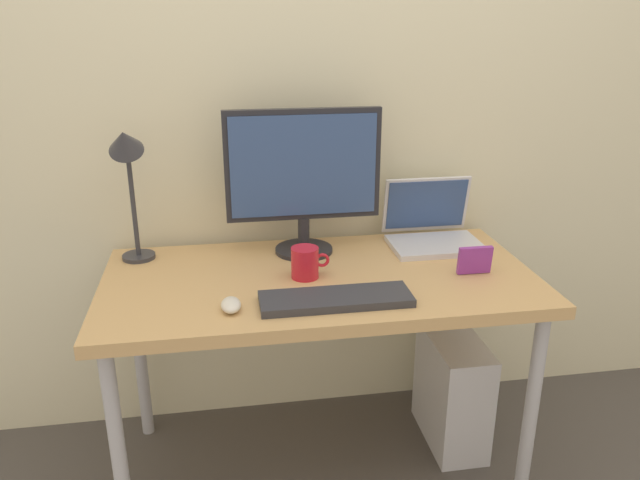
{
  "coord_description": "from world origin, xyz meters",
  "views": [
    {
      "loc": [
        -0.3,
        -1.8,
        1.53
      ],
      "look_at": [
        0.0,
        0.0,
        0.86
      ],
      "focal_mm": 34.91,
      "sensor_mm": 36.0,
      "label": 1
    }
  ],
  "objects_px": {
    "laptop": "(432,228)",
    "computer_tower": "(452,390)",
    "monitor": "(303,174)",
    "photo_frame": "(475,260)",
    "coffee_mug": "(305,263)",
    "mouse": "(231,305)",
    "desk": "(320,294)",
    "keyboard": "(336,299)",
    "desk_lamp": "(127,163)"
  },
  "relations": [
    {
      "from": "desk_lamp",
      "to": "computer_tower",
      "type": "xyz_separation_m",
      "value": [
        1.09,
        -0.15,
        -0.86
      ]
    },
    {
      "from": "mouse",
      "to": "coffee_mug",
      "type": "xyz_separation_m",
      "value": [
        0.24,
        0.2,
        0.03
      ]
    },
    {
      "from": "laptop",
      "to": "coffee_mug",
      "type": "distance_m",
      "value": 0.55
    },
    {
      "from": "laptop",
      "to": "computer_tower",
      "type": "height_order",
      "value": "laptop"
    },
    {
      "from": "desk_lamp",
      "to": "coffee_mug",
      "type": "height_order",
      "value": "desk_lamp"
    },
    {
      "from": "mouse",
      "to": "monitor",
      "type": "bearing_deg",
      "value": 57.36
    },
    {
      "from": "coffee_mug",
      "to": "computer_tower",
      "type": "xyz_separation_m",
      "value": [
        0.55,
        0.07,
        -0.58
      ]
    },
    {
      "from": "monitor",
      "to": "coffee_mug",
      "type": "bearing_deg",
      "value": -96.81
    },
    {
      "from": "desk",
      "to": "desk_lamp",
      "type": "relative_size",
      "value": 2.89
    },
    {
      "from": "monitor",
      "to": "laptop",
      "type": "distance_m",
      "value": 0.52
    },
    {
      "from": "monitor",
      "to": "mouse",
      "type": "height_order",
      "value": "monitor"
    },
    {
      "from": "monitor",
      "to": "laptop",
      "type": "height_order",
      "value": "monitor"
    },
    {
      "from": "monitor",
      "to": "mouse",
      "type": "distance_m",
      "value": 0.56
    },
    {
      "from": "coffee_mug",
      "to": "desk",
      "type": "bearing_deg",
      "value": 9.39
    },
    {
      "from": "desk_lamp",
      "to": "photo_frame",
      "type": "height_order",
      "value": "desk_lamp"
    },
    {
      "from": "keyboard",
      "to": "mouse",
      "type": "xyz_separation_m",
      "value": [
        -0.3,
        0.0,
        0.01
      ]
    },
    {
      "from": "desk_lamp",
      "to": "keyboard",
      "type": "distance_m",
      "value": 0.8
    },
    {
      "from": "keyboard",
      "to": "photo_frame",
      "type": "distance_m",
      "value": 0.5
    },
    {
      "from": "laptop",
      "to": "coffee_mug",
      "type": "height_order",
      "value": "laptop"
    },
    {
      "from": "monitor",
      "to": "desk_lamp",
      "type": "bearing_deg",
      "value": 179.91
    },
    {
      "from": "desk",
      "to": "mouse",
      "type": "bearing_deg",
      "value": -144.72
    },
    {
      "from": "monitor",
      "to": "desk_lamp",
      "type": "height_order",
      "value": "monitor"
    },
    {
      "from": "keyboard",
      "to": "computer_tower",
      "type": "bearing_deg",
      "value": 28.01
    },
    {
      "from": "desk",
      "to": "photo_frame",
      "type": "xyz_separation_m",
      "value": [
        0.49,
        -0.07,
        0.11
      ]
    },
    {
      "from": "coffee_mug",
      "to": "computer_tower",
      "type": "height_order",
      "value": "coffee_mug"
    },
    {
      "from": "mouse",
      "to": "photo_frame",
      "type": "xyz_separation_m",
      "value": [
        0.78,
        0.13,
        0.03
      ]
    },
    {
      "from": "desk_lamp",
      "to": "photo_frame",
      "type": "distance_m",
      "value": 1.15
    },
    {
      "from": "photo_frame",
      "to": "computer_tower",
      "type": "bearing_deg",
      "value": 82.1
    },
    {
      "from": "coffee_mug",
      "to": "mouse",
      "type": "bearing_deg",
      "value": -140.77
    },
    {
      "from": "mouse",
      "to": "computer_tower",
      "type": "relative_size",
      "value": 0.21
    },
    {
      "from": "mouse",
      "to": "photo_frame",
      "type": "relative_size",
      "value": 0.82
    },
    {
      "from": "desk",
      "to": "coffee_mug",
      "type": "distance_m",
      "value": 0.13
    },
    {
      "from": "keyboard",
      "to": "mouse",
      "type": "bearing_deg",
      "value": 179.95
    },
    {
      "from": "keyboard",
      "to": "coffee_mug",
      "type": "xyz_separation_m",
      "value": [
        -0.06,
        0.2,
        0.04
      ]
    },
    {
      "from": "mouse",
      "to": "computer_tower",
      "type": "height_order",
      "value": "mouse"
    },
    {
      "from": "laptop",
      "to": "keyboard",
      "type": "relative_size",
      "value": 0.73
    },
    {
      "from": "computer_tower",
      "to": "desk",
      "type": "bearing_deg",
      "value": -173.37
    },
    {
      "from": "monitor",
      "to": "laptop",
      "type": "bearing_deg",
      "value": 1.93
    },
    {
      "from": "desk",
      "to": "monitor",
      "type": "xyz_separation_m",
      "value": [
        -0.02,
        0.21,
        0.35
      ]
    },
    {
      "from": "monitor",
      "to": "computer_tower",
      "type": "relative_size",
      "value": 1.25
    },
    {
      "from": "desk",
      "to": "coffee_mug",
      "type": "bearing_deg",
      "value": -170.61
    },
    {
      "from": "laptop",
      "to": "photo_frame",
      "type": "distance_m",
      "value": 0.3
    },
    {
      "from": "desk",
      "to": "monitor",
      "type": "relative_size",
      "value": 2.62
    },
    {
      "from": "desk",
      "to": "monitor",
      "type": "bearing_deg",
      "value": 95.91
    },
    {
      "from": "desk",
      "to": "computer_tower",
      "type": "distance_m",
      "value": 0.69
    },
    {
      "from": "monitor",
      "to": "photo_frame",
      "type": "height_order",
      "value": "monitor"
    },
    {
      "from": "laptop",
      "to": "desk_lamp",
      "type": "height_order",
      "value": "desk_lamp"
    },
    {
      "from": "laptop",
      "to": "mouse",
      "type": "relative_size",
      "value": 3.56
    },
    {
      "from": "laptop",
      "to": "desk_lamp",
      "type": "relative_size",
      "value": 0.67
    },
    {
      "from": "coffee_mug",
      "to": "desk_lamp",
      "type": "bearing_deg",
      "value": 157.74
    }
  ]
}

